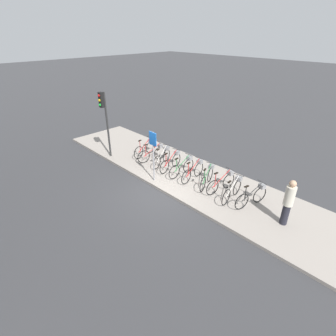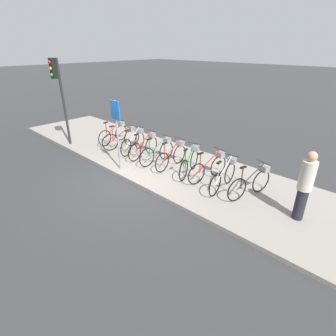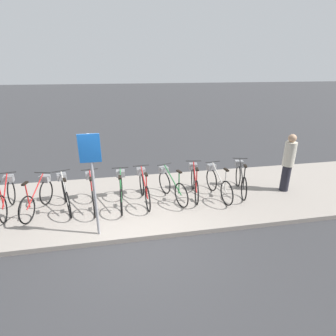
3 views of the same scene
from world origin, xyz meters
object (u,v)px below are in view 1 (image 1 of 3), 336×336
parked_bicycle_1 (153,153)px  parked_bicycle_2 (163,156)px  traffic_light (104,112)px  parked_bicycle_8 (233,189)px  parked_bicycle_0 (146,148)px  parked_bicycle_9 (253,195)px  parked_bicycle_5 (194,170)px  pedestrian (288,202)px  sign_post (153,149)px  parked_bicycle_3 (172,161)px  parked_bicycle_4 (183,166)px  parked_bicycle_6 (207,176)px  parked_bicycle_7 (222,182)px

parked_bicycle_1 → parked_bicycle_2: (0.66, 0.05, 0.00)m
parked_bicycle_1 → traffic_light: 3.28m
parked_bicycle_8 → parked_bicycle_2: bearing=178.9°
parked_bicycle_0 → parked_bicycle_9: 6.57m
parked_bicycle_5 → pedestrian: (4.36, -0.10, 0.50)m
parked_bicycle_8 → traffic_light: 7.48m
parked_bicycle_9 → sign_post: bearing=-160.0°
parked_bicycle_2 → parked_bicycle_3: size_ratio=0.97×
pedestrian → sign_post: sign_post is taller
parked_bicycle_5 → parked_bicycle_0: bearing=178.2°
parked_bicycle_4 → pedestrian: 5.02m
parked_bicycle_5 → sign_post: sign_post is taller
parked_bicycle_3 → pedestrian: pedestrian is taller
parked_bicycle_2 → parked_bicycle_6: size_ratio=1.01×
parked_bicycle_3 → parked_bicycle_5: same height
pedestrian → traffic_light: (-9.24, -1.37, 1.57)m
parked_bicycle_8 → parked_bicycle_3: bearing=179.6°
parked_bicycle_8 → pedestrian: bearing=-0.9°
parked_bicycle_5 → parked_bicycle_6: size_ratio=1.05×
parked_bicycle_2 → parked_bicycle_8: bearing=-1.1°
parked_bicycle_1 → parked_bicycle_7: size_ratio=0.99×
pedestrian → parked_bicycle_4: bearing=179.6°
parked_bicycle_4 → parked_bicycle_3: bearing=178.5°
parked_bicycle_6 → traffic_light: traffic_light is taller
parked_bicycle_0 → parked_bicycle_4: bearing=-3.5°
parked_bicycle_2 → parked_bicycle_8: 4.29m
parked_bicycle_0 → parked_bicycle_1: (0.81, -0.16, 0.00)m
parked_bicycle_1 → parked_bicycle_3: size_ratio=0.98×
parked_bicycle_0 → traffic_light: 2.91m
parked_bicycle_4 → parked_bicycle_6: (1.42, 0.08, 0.00)m
parked_bicycle_0 → parked_bicycle_7: 5.11m
parked_bicycle_5 → parked_bicycle_8: (2.16, -0.07, 0.00)m
parked_bicycle_1 → parked_bicycle_5: size_ratio=0.98×
parked_bicycle_4 → traffic_light: bearing=-161.7°
parked_bicycle_0 → sign_post: bearing=-32.5°
parked_bicycle_2 → parked_bicycle_4: bearing=-2.9°
parked_bicycle_3 → traffic_light: traffic_light is taller
traffic_light → parked_bicycle_0: bearing=50.9°
parked_bicycle_8 → sign_post: sign_post is taller
parked_bicycle_5 → parked_bicycle_6: (0.78, 0.01, 0.00)m
parked_bicycle_3 → parked_bicycle_6: (2.20, 0.06, 0.00)m
parked_bicycle_1 → parked_bicycle_6: 3.57m
parked_bicycle_1 → parked_bicycle_4: size_ratio=0.98×
parked_bicycle_0 → parked_bicycle_3: 2.18m
parked_bicycle_1 → sign_post: (1.60, -1.38, 1.17)m
parked_bicycle_8 → sign_post: bearing=-158.1°
parked_bicycle_9 → traffic_light: (-7.86, -1.56, 2.07)m
parked_bicycle_0 → parked_bicycle_3: (2.18, -0.16, 0.00)m
parked_bicycle_0 → parked_bicycle_1: size_ratio=1.02×
parked_bicycle_1 → traffic_light: bearing=-145.8°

